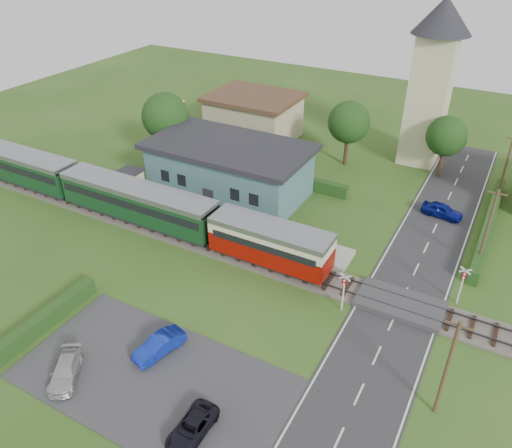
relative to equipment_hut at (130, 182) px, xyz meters
The scene contains 29 objects.
ground 18.82m from the equipment_hut, 16.11° to the right, with size 120.00×120.00×0.00m, color #2D4C19.
railway_track 18.36m from the equipment_hut, 10.08° to the right, with size 76.00×3.20×0.49m.
road 28.53m from the equipment_hut, 10.52° to the right, with size 6.00×70.00×0.05m, color #28282B.
car_park 23.90m from the equipment_hut, 46.19° to the right, with size 17.00×9.00×0.08m, color #333335.
crossing_deck 28.22m from the equipment_hut, ahead, with size 6.20×3.40×0.45m, color #333335.
platform 8.14m from the equipment_hut, ahead, with size 30.00×3.00×0.45m, color gray.
equipment_hut is the anchor object (origin of this frame).
station_building 9.92m from the equipment_hut, 35.92° to the left, with size 16.00×9.00×5.30m.
train 3.27m from the equipment_hut, 80.57° to the right, with size 43.20×2.90×3.40m.
church_tower 33.48m from the equipment_hut, 44.75° to the left, with size 6.00×6.00×17.60m.
house_west 20.05m from the equipment_hut, 81.38° to the left, with size 10.80×8.80×5.50m.
hedge_carpark 18.61m from the equipment_hut, 67.85° to the right, with size 0.80×9.00×1.20m, color #193814.
hedge_roadside 33.98m from the equipment_hut, 18.54° to the left, with size 0.80×18.00×1.20m, color #193814.
hedge_station 13.09m from the equipment_hut, 52.16° to the left, with size 22.00×0.80×1.30m, color #193814.
tree_a 9.73m from the equipment_hut, 102.80° to the left, with size 5.20×5.20×8.00m.
tree_b 24.16m from the equipment_hut, 48.05° to the left, with size 4.60×4.60×7.34m.
tree_c 32.81m from the equipment_hut, 37.29° to the left, with size 4.20×4.20×6.78m.
utility_pole_b 34.14m from the equipment_hut, 19.18° to the right, with size 1.40×0.22×7.00m.
utility_pole_c 32.61m from the equipment_hut, ahead, with size 1.40×0.22×7.00m.
utility_pole_d 36.37m from the equipment_hut, 27.55° to the left, with size 1.40×0.22×7.00m.
crossing_signal_near 25.04m from the equipment_hut, 12.94° to the right, with size 0.84×0.28×3.28m.
crossing_signal_far 31.61m from the equipment_hut, ahead, with size 0.84×0.28×3.28m.
streetlamp_west 15.39m from the equipment_hut, 105.12° to the left, with size 0.30×0.30×5.15m.
car_on_road 30.23m from the equipment_hut, 21.91° to the left, with size 1.52×3.79×1.29m, color navy.
car_park_blue 21.77m from the equipment_hut, 44.63° to the right, with size 1.28×3.68×1.21m, color #1126A1.
car_park_silver 22.95m from the equipment_hut, 59.27° to the right, with size 1.51×3.72×1.08m, color #B4B4B4.
car_park_dark 28.32m from the equipment_hut, 42.68° to the right, with size 1.65×3.58×1.00m, color black.
pedestrian_near 15.75m from the equipment_hut, ahead, with size 0.58×0.38×1.60m, color gray.
pedestrian_far 1.13m from the equipment_hut, 43.79° to the right, with size 0.89×0.69×1.83m, color gray.
Camera 1 is at (14.15, -27.32, 24.55)m, focal length 35.00 mm.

